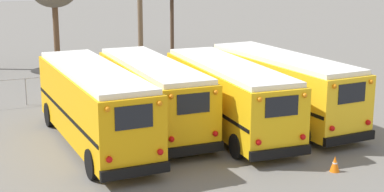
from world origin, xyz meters
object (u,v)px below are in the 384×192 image
(school_bus_1, at_px, (152,93))
(school_bus_3, at_px, (282,86))
(utility_pole, at_px, (140,1))
(school_bus_0, at_px, (94,104))
(traffic_cone, at_px, (335,164))
(school_bus_2, at_px, (228,94))

(school_bus_1, xyz_separation_m, school_bus_3, (5.88, -1.27, 0.05))
(school_bus_1, distance_m, utility_pole, 12.16)
(school_bus_1, distance_m, school_bus_3, 6.02)
(school_bus_0, height_order, school_bus_1, school_bus_0)
(school_bus_1, height_order, utility_pole, utility_pole)
(school_bus_3, height_order, traffic_cone, school_bus_3)
(school_bus_2, distance_m, traffic_cone, 6.32)
(school_bus_1, relative_size, school_bus_2, 0.97)
(school_bus_0, distance_m, school_bus_3, 8.82)
(school_bus_2, distance_m, school_bus_3, 2.96)
(school_bus_3, relative_size, traffic_cone, 16.33)
(school_bus_0, bearing_deg, school_bus_3, -0.35)
(school_bus_2, relative_size, traffic_cone, 16.77)
(school_bus_1, xyz_separation_m, traffic_cone, (4.18, -7.61, -1.36))
(school_bus_1, relative_size, traffic_cone, 16.30)
(school_bus_0, height_order, school_bus_2, school_bus_0)
(school_bus_2, height_order, traffic_cone, school_bus_2)
(school_bus_1, bearing_deg, traffic_cone, -61.21)
(utility_pole, bearing_deg, school_bus_0, -116.55)
(school_bus_3, relative_size, utility_pole, 1.02)
(school_bus_1, bearing_deg, utility_pole, 73.69)
(school_bus_0, xyz_separation_m, utility_pole, (6.24, 12.48, 3.06))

